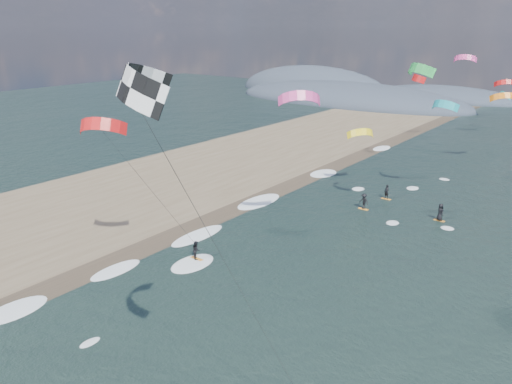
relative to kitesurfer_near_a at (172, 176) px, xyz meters
The scene contains 9 objects.
ground 15.67m from the kitesurfer_near_a, 153.65° to the left, with size 260.00×260.00×0.00m, color black.
sand_strip 36.61m from the kitesurfer_near_a, 156.50° to the left, with size 26.00×240.00×0.00m, color brown.
wet_sand_strip 27.10m from the kitesurfer_near_a, 144.77° to the left, with size 3.00×240.00×0.00m, color #382D23.
coastal_hills 123.74m from the kitesurfer_near_a, 115.04° to the left, with size 80.00×41.00×15.00m.
kitesurfer_near_a is the anchor object (origin of this frame).
kitesurfer_near_b 20.29m from the kitesurfer_near_a, 146.73° to the left, with size 7.00×8.88×13.08m.
far_kitesurfers 38.43m from the kitesurfer_near_a, 99.15° to the left, with size 8.67×5.23×1.80m.
bg_kite_field 60.41m from the kitesurfer_near_a, 96.53° to the left, with size 13.89×78.25×9.44m.
shoreline_surf 29.01m from the kitesurfer_near_a, 134.53° to the left, with size 2.40×79.40×0.11m.
Camera 1 is at (20.33, -15.43, 18.68)m, focal length 35.00 mm.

